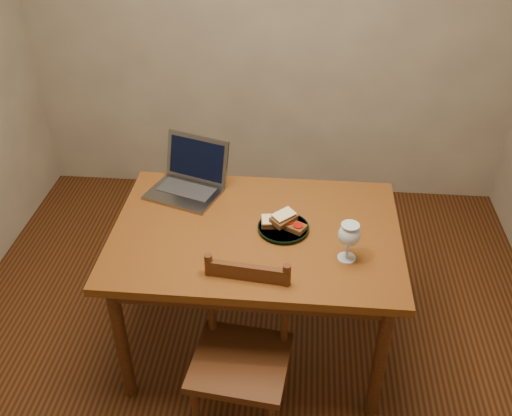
# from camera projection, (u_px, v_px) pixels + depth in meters

# --- Properties ---
(floor) EXTENTS (3.20, 3.20, 0.02)m
(floor) POSITION_uv_depth(u_px,v_px,m) (247.00, 355.00, 2.94)
(floor) COLOR black
(floor) RESTS_ON ground
(back_wall) EXTENTS (3.20, 0.02, 2.60)m
(back_wall) POSITION_uv_depth(u_px,v_px,m) (272.00, 7.00, 3.50)
(back_wall) COLOR gray
(back_wall) RESTS_ON floor
(table) EXTENTS (1.30, 0.90, 0.74)m
(table) POSITION_uv_depth(u_px,v_px,m) (256.00, 245.00, 2.63)
(table) COLOR #50230D
(table) RESTS_ON floor
(chair) EXTENTS (0.43, 0.42, 0.42)m
(chair) POSITION_uv_depth(u_px,v_px,m) (242.00, 349.00, 2.37)
(chair) COLOR #35170B
(chair) RESTS_ON floor
(plate) EXTENTS (0.23, 0.23, 0.02)m
(plate) POSITION_uv_depth(u_px,v_px,m) (283.00, 228.00, 2.57)
(plate) COLOR black
(plate) RESTS_ON table
(sandwich_cheese) EXTENTS (0.13, 0.08, 0.04)m
(sandwich_cheese) POSITION_uv_depth(u_px,v_px,m) (275.00, 221.00, 2.57)
(sandwich_cheese) COLOR #381E0C
(sandwich_cheese) RESTS_ON plate
(sandwich_tomato) EXTENTS (0.13, 0.11, 0.03)m
(sandwich_tomato) POSITION_uv_depth(u_px,v_px,m) (293.00, 225.00, 2.54)
(sandwich_tomato) COLOR #381E0C
(sandwich_tomato) RESTS_ON plate
(sandwich_top) EXTENTS (0.13, 0.14, 0.04)m
(sandwich_top) POSITION_uv_depth(u_px,v_px,m) (284.00, 218.00, 2.54)
(sandwich_top) COLOR #381E0C
(sandwich_top) RESTS_ON plate
(milk_glass) EXTENTS (0.09, 0.09, 0.18)m
(milk_glass) POSITION_uv_depth(u_px,v_px,m) (348.00, 242.00, 2.36)
(milk_glass) COLOR white
(milk_glass) RESTS_ON table
(laptop) EXTENTS (0.42, 0.40, 0.24)m
(laptop) POSITION_uv_depth(u_px,v_px,m) (190.00, 177.00, 2.83)
(laptop) COLOR slate
(laptop) RESTS_ON table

